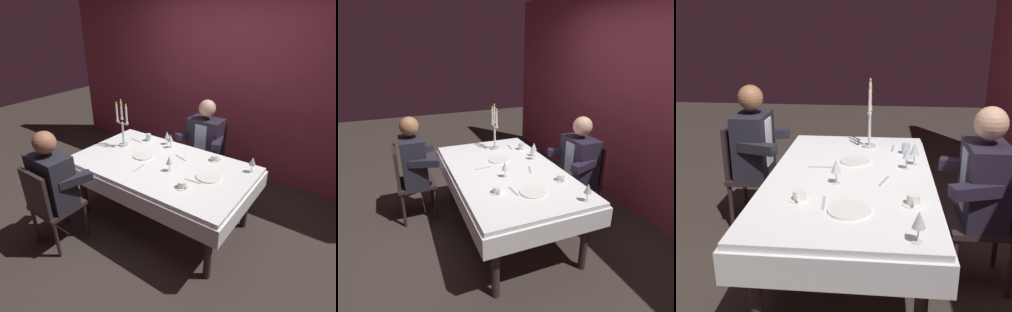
{
  "view_description": "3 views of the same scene",
  "coord_description": "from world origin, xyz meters",
  "views": [
    {
      "loc": [
        1.62,
        -2.14,
        2.19
      ],
      "look_at": [
        0.08,
        0.02,
        0.84
      ],
      "focal_mm": 30.48,
      "sensor_mm": 36.0,
      "label": 1
    },
    {
      "loc": [
        2.54,
        -1.03,
        1.98
      ],
      "look_at": [
        -0.01,
        0.0,
        0.89
      ],
      "focal_mm": 30.65,
      "sensor_mm": 36.0,
      "label": 2
    },
    {
      "loc": [
        2.55,
        0.2,
        1.74
      ],
      "look_at": [
        -0.0,
        -0.04,
        0.87
      ],
      "focal_mm": 43.02,
      "sensor_mm": 36.0,
      "label": 3
    }
  ],
  "objects": [
    {
      "name": "ground_plane",
      "position": [
        0.0,
        0.0,
        0.0
      ],
      "size": [
        12.0,
        12.0,
        0.0
      ],
      "primitive_type": "plane",
      "color": "#362E28"
    },
    {
      "name": "back_wall",
      "position": [
        0.0,
        1.66,
        1.35
      ],
      "size": [
        6.0,
        0.12,
        2.7
      ],
      "primitive_type": "cube",
      "color": "#8D3547",
      "rests_on": "ground_plane"
    },
    {
      "name": "dining_table",
      "position": [
        0.0,
        0.0,
        0.62
      ],
      "size": [
        1.94,
        1.14,
        0.74
      ],
      "color": "white",
      "rests_on": "ground_plane"
    },
    {
      "name": "candelabra",
      "position": [
        -0.65,
        0.11,
        0.97
      ],
      "size": [
        0.19,
        0.11,
        0.57
      ],
      "color": "silver",
      "rests_on": "dining_table"
    },
    {
      "name": "dinner_plate_0",
      "position": [
        0.55,
        0.04,
        0.75
      ],
      "size": [
        0.24,
        0.24,
        0.01
      ],
      "primitive_type": "cylinder",
      "color": "white",
      "rests_on": "dining_table"
    },
    {
      "name": "dinner_plate_1",
      "position": [
        -0.27,
        0.02,
        0.75
      ],
      "size": [
        0.23,
        0.23,
        0.01
      ],
      "primitive_type": "cylinder",
      "color": "white",
      "rests_on": "dining_table"
    },
    {
      "name": "wine_glass_0",
      "position": [
        -0.24,
        0.45,
        0.85
      ],
      "size": [
        0.07,
        0.07,
        0.16
      ],
      "color": "silver",
      "rests_on": "dining_table"
    },
    {
      "name": "wine_glass_1",
      "position": [
        0.16,
        -0.08,
        0.86
      ],
      "size": [
        0.07,
        0.07,
        0.16
      ],
      "color": "silver",
      "rests_on": "dining_table"
    },
    {
      "name": "wine_glass_2",
      "position": [
        -0.16,
        0.39,
        0.85
      ],
      "size": [
        0.07,
        0.07,
        0.16
      ],
      "color": "silver",
      "rests_on": "dining_table"
    },
    {
      "name": "wine_glass_3",
      "position": [
        0.85,
        0.39,
        0.86
      ],
      "size": [
        0.07,
        0.07,
        0.16
      ],
      "color": "silver",
      "rests_on": "dining_table"
    },
    {
      "name": "water_tumbler_0",
      "position": [
        -0.5,
        0.4,
        0.78
      ],
      "size": [
        0.07,
        0.07,
        0.09
      ],
      "primitive_type": "cylinder",
      "color": "silver",
      "rests_on": "dining_table"
    },
    {
      "name": "coffee_cup_0",
      "position": [
        0.43,
        -0.26,
        0.77
      ],
      "size": [
        0.13,
        0.12,
        0.06
      ],
      "color": "white",
      "rests_on": "dining_table"
    },
    {
      "name": "coffee_cup_1",
      "position": [
        0.43,
        0.39,
        0.77
      ],
      "size": [
        0.13,
        0.12,
        0.06
      ],
      "color": "white",
      "rests_on": "dining_table"
    },
    {
      "name": "fork_0",
      "position": [
        0.46,
        -0.12,
        0.74
      ],
      "size": [
        0.17,
        0.03,
        0.01
      ],
      "primitive_type": "cube",
      "rotation": [
        0.0,
        0.0,
        0.08
      ],
      "color": "#B7B7BC",
      "rests_on": "dining_table"
    },
    {
      "name": "spoon_1",
      "position": [
        -0.62,
        0.3,
        0.74
      ],
      "size": [
        0.17,
        0.04,
        0.01
      ],
      "primitive_type": "cube",
      "rotation": [
        0.0,
        0.0,
        -0.11
      ],
      "color": "#B7B7BC",
      "rests_on": "dining_table"
    },
    {
      "name": "fork_2",
      "position": [
        -0.12,
        -0.22,
        0.74
      ],
      "size": [
        0.03,
        0.17,
        0.01
      ],
      "primitive_type": "cube",
      "rotation": [
        0.0,
        0.0,
        1.63
      ],
      "color": "#B7B7BC",
      "rests_on": "dining_table"
    },
    {
      "name": "fork_3",
      "position": [
        0.1,
        0.23,
        0.74
      ],
      "size": [
        0.17,
        0.07,
        0.01
      ],
      "primitive_type": "cube",
      "rotation": [
        0.0,
        0.0,
        -0.34
      ],
      "color": "#B7B7BC",
      "rests_on": "dining_table"
    },
    {
      "name": "seated_diner_0",
      "position": [
        -0.66,
        -0.89,
        0.74
      ],
      "size": [
        0.63,
        0.48,
        1.24
      ],
      "color": "#2F2225",
      "rests_on": "ground_plane"
    },
    {
      "name": "seated_diner_1",
      "position": [
        0.05,
        0.89,
        0.74
      ],
      "size": [
        0.63,
        0.48,
        1.24
      ],
      "color": "#2F2225",
      "rests_on": "ground_plane"
    }
  ]
}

